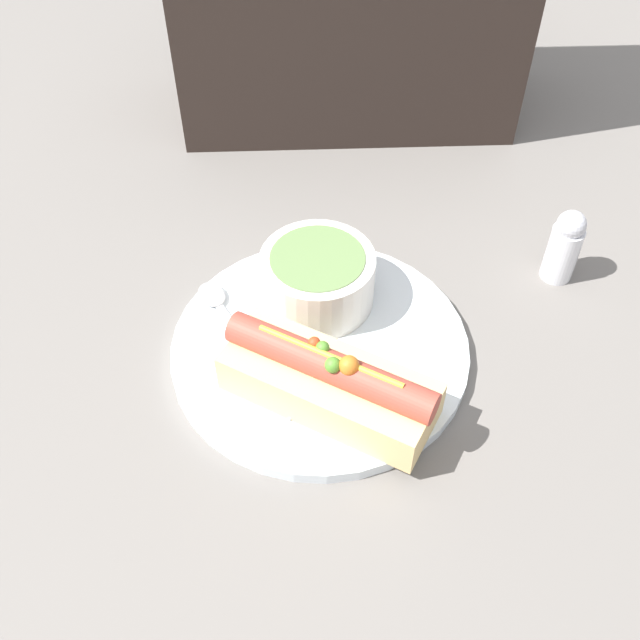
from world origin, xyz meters
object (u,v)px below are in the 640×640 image
soup_bowl (320,277)px  salt_shaker (565,246)px  spoon (227,317)px  hot_dog (329,381)px

soup_bowl → salt_shaker: 0.24m
soup_bowl → salt_shaker: size_ratio=1.32×
spoon → salt_shaker: bearing=-107.7°
hot_dog → salt_shaker: (0.23, 0.15, 0.00)m
hot_dog → spoon: bearing=164.1°
soup_bowl → salt_shaker: salt_shaker is taller
spoon → soup_bowl: bearing=-102.5°
soup_bowl → spoon: soup_bowl is taller
hot_dog → soup_bowl: bearing=121.8°
spoon → salt_shaker: salt_shaker is taller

